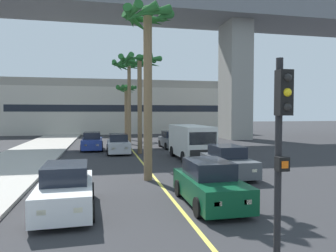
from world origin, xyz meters
TOP-DOWN VIEW (x-y plane):
  - lane_stripe_center at (0.00, 24.00)m, footprint 0.14×56.00m
  - bridge_overpass at (1.31, 38.67)m, footprint 81.49×8.00m
  - pier_building_backdrop at (0.00, 53.31)m, footprint 35.50×8.04m
  - car_queue_front at (-3.42, 29.92)m, footprint 1.84×4.10m
  - car_queue_second at (1.16, 12.35)m, footprint 1.84×4.10m
  - car_queue_third at (3.74, 30.09)m, footprint 1.94×4.15m
  - car_queue_fourth at (-3.77, 12.58)m, footprint 1.94×4.15m
  - car_queue_fifth at (-1.28, 27.20)m, footprint 1.84×4.10m
  - car_queue_sixth at (3.77, 16.91)m, footprint 1.88×4.12m
  - delivery_van at (3.57, 23.00)m, footprint 2.22×5.28m
  - traffic_light_median_near at (0.40, 6.63)m, footprint 0.24×0.37m
  - traffic_light_median_far at (0.09, 20.74)m, footprint 0.24×0.37m
  - palm_tree_near_median at (0.25, 34.51)m, footprint 3.65×3.69m
  - palm_tree_mid_median at (0.36, 40.46)m, footprint 2.64×2.67m
  - palm_tree_far_median at (-0.41, 16.75)m, footprint 2.60×2.64m
  - palm_tree_farthest_median at (0.41, 26.72)m, footprint 3.57×3.65m

SIDE VIEW (x-z plane):
  - lane_stripe_center at x=0.00m, z-range 0.00..0.01m
  - car_queue_front at x=-3.42m, z-range -0.06..1.50m
  - car_queue_second at x=1.16m, z-range -0.06..1.50m
  - car_queue_third at x=3.74m, z-range -0.06..1.50m
  - car_queue_fourth at x=-3.77m, z-range -0.06..1.50m
  - car_queue_fifth at x=-1.28m, z-range -0.06..1.50m
  - car_queue_sixth at x=3.77m, z-range -0.06..1.50m
  - delivery_van at x=3.57m, z-range 0.11..2.47m
  - traffic_light_median_near at x=0.40m, z-range 0.61..4.81m
  - traffic_light_median_far at x=0.09m, z-range 0.61..4.81m
  - pier_building_backdrop at x=0.00m, z-range -0.06..8.29m
  - palm_tree_mid_median at x=0.36m, z-range 2.05..8.78m
  - palm_tree_farthest_median at x=0.41m, z-range 2.64..10.55m
  - palm_tree_far_median at x=-0.41m, z-range 2.46..10.83m
  - palm_tree_near_median at x=0.25m, z-range 3.03..11.78m
  - bridge_overpass at x=1.31m, z-range 5.70..24.36m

